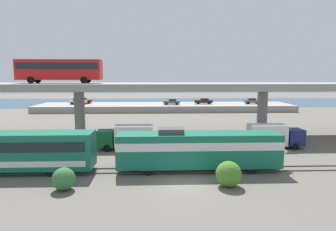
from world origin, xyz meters
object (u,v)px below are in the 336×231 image
object	(u,v)px
service_truck_east	(127,137)
parked_car_4	(83,101)
transit_bus_on_overpass	(60,69)
parked_car_2	(172,102)
train_locomotive	(206,148)
parked_car_3	(252,101)
parked_car_0	(204,101)
parked_car_1	(78,101)
service_truck_west	(274,135)

from	to	relation	value
service_truck_east	parked_car_4	size ratio (longest dim) A/B	1.52
transit_bus_on_overpass	parked_car_2	xyz separation A→B (m)	(18.05, 32.74, -7.70)
train_locomotive	parked_car_3	world-z (taller)	train_locomotive
service_truck_east	parked_car_0	world-z (taller)	parked_car_0
parked_car_0	parked_car_1	xyz separation A→B (m)	(-33.18, 0.19, -0.00)
parked_car_2	parked_car_0	bearing A→B (deg)	-168.19
service_truck_west	service_truck_east	xyz separation A→B (m)	(-18.56, 0.00, 0.00)
parked_car_0	parked_car_4	bearing A→B (deg)	-4.45
train_locomotive	service_truck_east	bearing A→B (deg)	134.84
transit_bus_on_overpass	parked_car_4	bearing A→B (deg)	-81.19
train_locomotive	service_truck_west	world-z (taller)	train_locomotive
train_locomotive	parked_car_2	bearing A→B (deg)	90.94
parked_car_0	parked_car_3	xyz separation A→B (m)	(13.04, -0.33, -0.00)
train_locomotive	parked_car_0	world-z (taller)	train_locomotive
transit_bus_on_overpass	service_truck_west	xyz separation A→B (m)	(28.90, -7.91, -8.46)
train_locomotive	parked_car_1	xyz separation A→B (m)	(-25.36, 51.21, 0.20)
transit_bus_on_overpass	service_truck_west	bearing A→B (deg)	164.69
parked_car_0	service_truck_east	bearing A→B (deg)	68.96
service_truck_east	parked_car_0	size ratio (longest dim) A/B	1.45
parked_car_1	parked_car_2	bearing A→B (deg)	-4.64
service_truck_east	parked_car_2	distance (m)	41.38
service_truck_west	parked_car_3	size ratio (longest dim) A/B	1.62
service_truck_west	parked_car_3	world-z (taller)	parked_car_3
parked_car_0	service_truck_west	bearing A→B (deg)	93.00
train_locomotive	transit_bus_on_overpass	distance (m)	26.26
train_locomotive	service_truck_east	size ratio (longest dim) A/B	2.46
transit_bus_on_overpass	parked_car_4	size ratio (longest dim) A/B	2.68
parked_car_0	parked_car_3	bearing A→B (deg)	178.54
service_truck_east	parked_car_2	xyz separation A→B (m)	(7.71, 40.65, 0.76)
service_truck_east	parked_car_1	distance (m)	45.86
transit_bus_on_overpass	service_truck_west	size ratio (longest dim) A/B	1.76
service_truck_east	parked_car_3	bearing A→B (deg)	-124.89
service_truck_west	parked_car_4	xyz separation A→B (m)	(-34.65, 44.98, 0.76)
train_locomotive	service_truck_east	world-z (taller)	train_locomotive
service_truck_west	parked_car_2	world-z (taller)	parked_car_2
train_locomotive	parked_car_2	world-z (taller)	train_locomotive
service_truck_west	service_truck_east	bearing A→B (deg)	180.00
parked_car_2	transit_bus_on_overpass	bearing A→B (deg)	61.12
service_truck_west	service_truck_east	size ratio (longest dim) A/B	1.00
service_truck_east	parked_car_2	size ratio (longest dim) A/B	1.58
train_locomotive	parked_car_4	distance (m)	58.92
parked_car_0	parked_car_2	bearing A→B (deg)	11.81
parked_car_2	parked_car_3	xyz separation A→B (m)	(21.67, 1.47, -0.00)
transit_bus_on_overpass	parked_car_1	size ratio (longest dim) A/B	2.70
service_truck_west	parked_car_1	bearing A→B (deg)	129.70
transit_bus_on_overpass	parked_car_0	xyz separation A→B (m)	(26.68, 34.54, -7.70)
service_truck_west	parked_car_2	bearing A→B (deg)	104.94
transit_bus_on_overpass	parked_car_0	size ratio (longest dim) A/B	2.56
service_truck_west	parked_car_2	size ratio (longest dim) A/B	1.58
service_truck_west	parked_car_1	distance (m)	55.43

